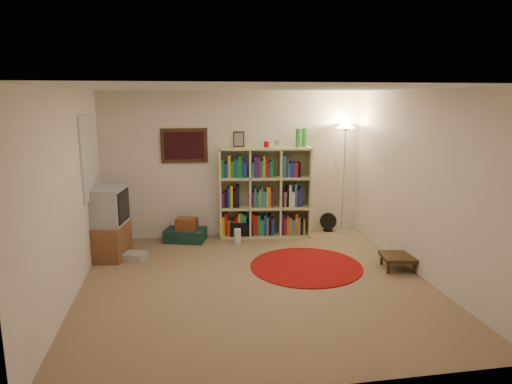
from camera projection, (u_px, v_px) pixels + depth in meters
room at (251, 189)px, 5.77m from camera, size 4.54×4.54×2.54m
bookshelf at (264, 194)px, 7.92m from camera, size 1.61×0.63×1.88m
floor_lamp at (345, 143)px, 7.94m from camera, size 0.41×0.41×1.95m
floor_fan at (328, 222)px, 8.28m from camera, size 0.30×0.20×0.34m
tv_stand at (108, 224)px, 6.88m from camera, size 0.63×0.82×1.08m
dvd_box at (135, 256)px, 6.86m from camera, size 0.38×0.35×0.10m
suitcase at (185, 235)px, 7.74m from camera, size 0.75×0.60×0.21m
wicker_basket at (187, 224)px, 7.66m from camera, size 0.40×0.33×0.20m
duffel_bag at (241, 228)px, 8.02m from camera, size 0.43×0.37×0.27m
paper_towel at (238, 236)px, 7.64m from camera, size 0.14×0.14×0.24m
red_rug at (306, 266)px, 6.57m from camera, size 1.61×1.61×0.01m
side_table at (398, 257)px, 6.45m from camera, size 0.52×0.52×0.21m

